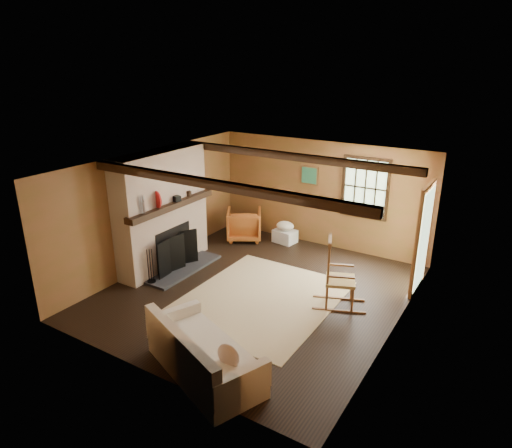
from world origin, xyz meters
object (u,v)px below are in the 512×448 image
Objects in this scene: fireplace at (163,215)px; rocking_chair at (338,278)px; sofa at (201,358)px; armchair at (244,224)px; laundry_basket at (285,236)px.

fireplace is 1.90× the size of rocking_chair.
rocking_chair reaches higher than sofa.
fireplace is 1.16× the size of sofa.
armchair is at bearing 138.57° from sofa.
laundry_basket is 0.62× the size of armchair.
armchair is at bearing 74.40° from fireplace.
rocking_chair is at bearing -44.17° from laundry_basket.
armchair is (-3.08, 1.76, -0.16)m from rocking_chair.
laundry_basket is (1.50, 2.41, -0.95)m from fireplace.
sofa reaches higher than laundry_basket.
fireplace is 3.00m from laundry_basket.
rocking_chair is 3.55m from armchair.
laundry_basket is at bearing 168.12° from armchair.
fireplace reaches higher than laundry_basket.
fireplace is at bearing 72.65° from rocking_chair.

